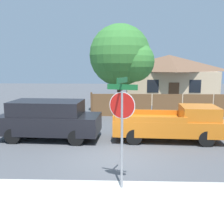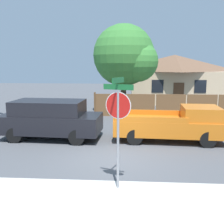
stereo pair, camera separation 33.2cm
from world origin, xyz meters
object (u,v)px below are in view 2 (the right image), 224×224
(oak_tree, at_px, (127,57))
(red_suv, at_px, (51,118))
(stop_sign, at_px, (118,115))
(orange_pickup, at_px, (174,124))
(house, at_px, (174,78))

(oak_tree, distance_m, red_suv, 8.31)
(stop_sign, bearing_deg, oak_tree, 109.77)
(oak_tree, bearing_deg, red_suv, -116.98)
(orange_pickup, relative_size, stop_sign, 1.62)
(house, bearing_deg, oak_tree, -123.64)
(house, relative_size, orange_pickup, 1.69)
(house, distance_m, orange_pickup, 13.80)
(oak_tree, bearing_deg, house, 56.36)
(house, height_order, oak_tree, oak_tree)
(orange_pickup, height_order, stop_sign, stop_sign)
(red_suv, bearing_deg, stop_sign, -51.82)
(oak_tree, height_order, stop_sign, oak_tree)
(red_suv, relative_size, orange_pickup, 0.93)
(house, xyz_separation_m, red_suv, (-7.94, -13.54, -1.31))
(red_suv, bearing_deg, house, 62.96)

